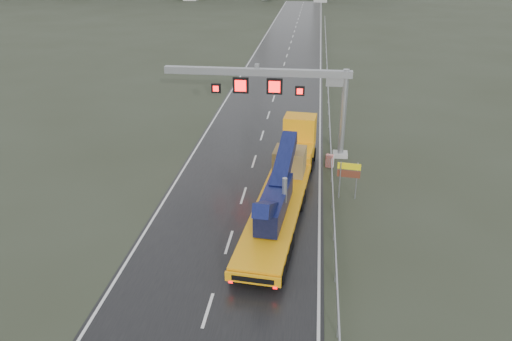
# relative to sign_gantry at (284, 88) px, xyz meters

# --- Properties ---
(ground) EXTENTS (400.00, 400.00, 0.00)m
(ground) POSITION_rel_sign_gantry_xyz_m (-2.10, -17.99, -5.61)
(ground) COLOR #2B3022
(ground) RESTS_ON ground
(road) EXTENTS (11.00, 200.00, 0.02)m
(road) POSITION_rel_sign_gantry_xyz_m (-2.10, 22.01, -5.60)
(road) COLOR black
(road) RESTS_ON ground
(guardrail) EXTENTS (0.20, 140.00, 1.40)m
(guardrail) POSITION_rel_sign_gantry_xyz_m (4.00, 12.01, -4.91)
(guardrail) COLOR gray
(guardrail) RESTS_ON ground
(sign_gantry) EXTENTS (14.90, 1.20, 7.42)m
(sign_gantry) POSITION_rel_sign_gantry_xyz_m (0.00, 0.00, 0.00)
(sign_gantry) COLOR #A5A5A0
(sign_gantry) RESTS_ON ground
(heavy_haul_truck) EXTENTS (4.34, 18.84, 4.39)m
(heavy_haul_truck) POSITION_rel_sign_gantry_xyz_m (0.84, -7.56, -3.91)
(heavy_haul_truck) COLOR orange
(heavy_haul_truck) RESTS_ON ground
(exit_sign_pair) EXTENTS (1.55, 0.25, 2.65)m
(exit_sign_pair) POSITION_rel_sign_gantry_xyz_m (5.00, -7.48, -3.76)
(exit_sign_pair) COLOR #909398
(exit_sign_pair) RESTS_ON ground
(striped_barrier) EXTENTS (0.67, 0.48, 1.02)m
(striped_barrier) POSITION_rel_sign_gantry_xyz_m (3.90, -2.30, -5.10)
(striped_barrier) COLOR red
(striped_barrier) RESTS_ON ground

